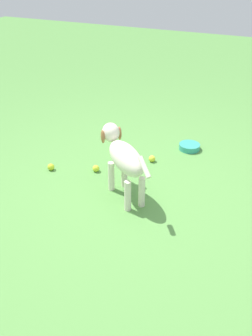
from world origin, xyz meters
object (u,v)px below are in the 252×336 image
tennis_ball_0 (96,168)px  water_bowl (189,147)px  tennis_ball_1 (51,167)px  dog (123,157)px  tennis_ball_2 (152,159)px

tennis_ball_0 → water_bowl: tennis_ball_0 is taller
tennis_ball_1 → water_bowl: tennis_ball_1 is taller
tennis_ball_1 → water_bowl: bearing=40.6°
dog → tennis_ball_1: bearing=34.3°
dog → tennis_ball_2: dog is taller
dog → tennis_ball_0: 0.58m
dog → water_bowl: dog is taller
tennis_ball_2 → water_bowl: bearing=56.1°
tennis_ball_2 → water_bowl: 0.49m
tennis_ball_1 → water_bowl: size_ratio=0.30×
dog → tennis_ball_1: (-0.81, 0.09, -0.34)m
dog → tennis_ball_2: bearing=-51.8°
tennis_ball_0 → tennis_ball_1: bearing=-159.9°
dog → tennis_ball_2: size_ratio=10.13×
dog → tennis_ball_0: bearing=9.5°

